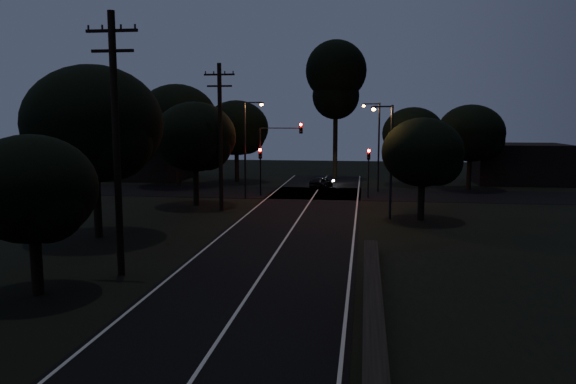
# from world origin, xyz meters

# --- Properties ---
(road_surface) EXTENTS (60.00, 70.00, 0.03)m
(road_surface) POSITION_xyz_m (0.00, 31.12, 0.01)
(road_surface) COLOR black
(road_surface) RESTS_ON ground
(utility_pole_mid) EXTENTS (2.20, 0.30, 11.00)m
(utility_pole_mid) POSITION_xyz_m (-6.00, 15.00, 5.74)
(utility_pole_mid) COLOR black
(utility_pole_mid) RESTS_ON ground
(utility_pole_far) EXTENTS (2.20, 0.30, 10.50)m
(utility_pole_far) POSITION_xyz_m (-6.00, 32.00, 5.48)
(utility_pole_far) COLOR black
(utility_pole_far) RESTS_ON ground
(tree_left_b) EXTENTS (4.80, 4.80, 6.10)m
(tree_left_b) POSITION_xyz_m (-7.83, 11.90, 3.95)
(tree_left_b) COLOR black
(tree_left_b) RESTS_ON ground
(tree_left_c) EXTENTS (7.57, 7.57, 9.56)m
(tree_left_c) POSITION_xyz_m (-10.23, 21.85, 6.19)
(tree_left_c) COLOR black
(tree_left_c) RESTS_ON ground
(tree_left_d) EXTENTS (6.22, 6.22, 7.90)m
(tree_left_d) POSITION_xyz_m (-8.28, 33.87, 5.12)
(tree_left_d) COLOR black
(tree_left_d) RESTS_ON ground
(tree_far_nw) EXTENTS (6.68, 6.68, 8.46)m
(tree_far_nw) POSITION_xyz_m (-8.76, 49.86, 5.48)
(tree_far_nw) COLOR black
(tree_far_nw) RESTS_ON ground
(tree_far_w) EXTENTS (7.79, 7.79, 9.93)m
(tree_far_w) POSITION_xyz_m (-13.72, 45.84, 6.45)
(tree_far_w) COLOR black
(tree_far_w) RESTS_ON ground
(tree_far_ne) EXTENTS (6.10, 6.10, 7.72)m
(tree_far_ne) POSITION_xyz_m (9.22, 49.88, 4.99)
(tree_far_ne) COLOR black
(tree_far_ne) RESTS_ON ground
(tree_far_e) EXTENTS (6.22, 6.22, 7.90)m
(tree_far_e) POSITION_xyz_m (14.22, 46.87, 5.12)
(tree_far_e) COLOR black
(tree_far_e) RESTS_ON ground
(tree_right_a) EXTENTS (5.28, 5.28, 6.71)m
(tree_right_a) POSITION_xyz_m (8.19, 29.89, 4.35)
(tree_right_a) COLOR black
(tree_right_a) RESTS_ON ground
(tall_pine) EXTENTS (6.62, 6.62, 15.05)m
(tall_pine) POSITION_xyz_m (1.00, 55.00, 10.85)
(tall_pine) COLOR black
(tall_pine) RESTS_ON ground
(building_left) EXTENTS (10.00, 8.00, 4.40)m
(building_left) POSITION_xyz_m (-20.00, 52.00, 2.20)
(building_left) COLOR black
(building_left) RESTS_ON ground
(building_right) EXTENTS (9.00, 7.00, 4.00)m
(building_right) POSITION_xyz_m (20.00, 53.00, 2.00)
(building_right) COLOR black
(building_right) RESTS_ON ground
(signal_left) EXTENTS (0.28, 0.35, 4.10)m
(signal_left) POSITION_xyz_m (-4.60, 39.99, 2.84)
(signal_left) COLOR black
(signal_left) RESTS_ON ground
(signal_right) EXTENTS (0.28, 0.35, 4.10)m
(signal_right) POSITION_xyz_m (4.60, 39.99, 2.84)
(signal_right) COLOR black
(signal_right) RESTS_ON ground
(signal_mast) EXTENTS (3.70, 0.35, 6.25)m
(signal_mast) POSITION_xyz_m (-2.91, 39.99, 4.34)
(signal_mast) COLOR black
(signal_mast) RESTS_ON ground
(streetlight_a) EXTENTS (1.66, 0.26, 8.00)m
(streetlight_a) POSITION_xyz_m (-5.31, 38.00, 4.64)
(streetlight_a) COLOR black
(streetlight_a) RESTS_ON ground
(streetlight_b) EXTENTS (1.66, 0.26, 8.00)m
(streetlight_b) POSITION_xyz_m (5.31, 44.00, 4.64)
(streetlight_b) COLOR black
(streetlight_b) RESTS_ON ground
(streetlight_c) EXTENTS (1.46, 0.26, 7.50)m
(streetlight_c) POSITION_xyz_m (5.83, 30.00, 4.35)
(streetlight_c) COLOR black
(streetlight_c) RESTS_ON ground
(car) EXTENTS (2.35, 3.48, 1.10)m
(car) POSITION_xyz_m (0.19, 46.00, 0.55)
(car) COLOR black
(car) RESTS_ON ground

